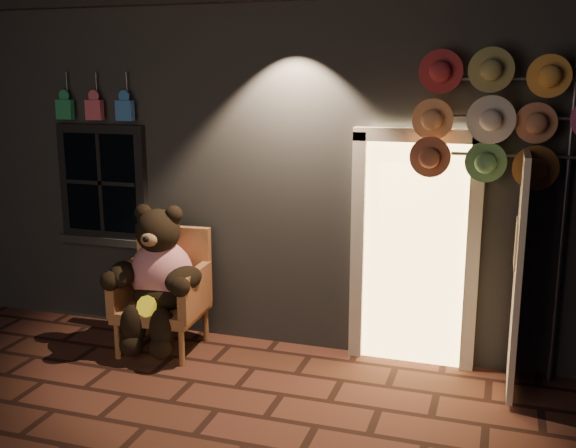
% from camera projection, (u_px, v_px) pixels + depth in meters
% --- Properties ---
extents(ground, '(60.00, 60.00, 0.00)m').
position_uv_depth(ground, '(217.00, 410.00, 5.45)').
color(ground, '#532A1F').
rests_on(ground, ground).
extents(shop_building, '(7.30, 5.95, 3.51)m').
position_uv_depth(shop_building, '(338.00, 146.00, 8.77)').
color(shop_building, slate).
rests_on(shop_building, ground).
extents(wicker_armchair, '(0.85, 0.78, 1.18)m').
position_uv_depth(wicker_armchair, '(165.00, 290.00, 6.61)').
color(wicker_armchair, olive).
rests_on(wicker_armchair, ground).
extents(teddy_bear, '(1.00, 0.80, 1.38)m').
position_uv_depth(teddy_bear, '(158.00, 277.00, 6.43)').
color(teddy_bear, red).
rests_on(teddy_bear, ground).
extents(hat_rack, '(1.61, 0.22, 2.85)m').
position_uv_depth(hat_rack, '(509.00, 118.00, 5.50)').
color(hat_rack, '#59595E').
rests_on(hat_rack, ground).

